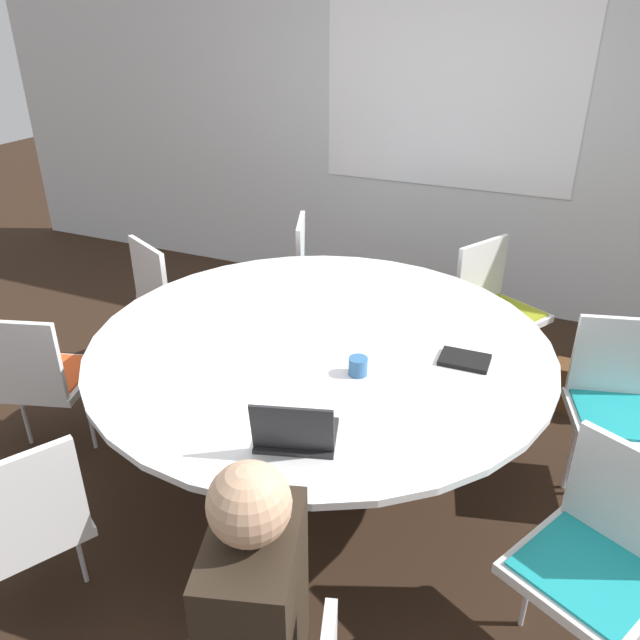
% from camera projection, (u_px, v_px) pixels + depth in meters
% --- Properties ---
extents(ground_plane, '(16.00, 16.00, 0.00)m').
position_uv_depth(ground_plane, '(320.00, 463.00, 3.20)').
color(ground_plane, black).
extents(wall_back, '(8.00, 0.07, 2.70)m').
position_uv_depth(wall_back, '(448.00, 121.00, 4.41)').
color(wall_back, silver).
rests_on(wall_back, ground_plane).
extents(conference_table, '(2.11, 2.11, 0.73)m').
position_uv_depth(conference_table, '(320.00, 353.00, 2.90)').
color(conference_table, '#333333').
rests_on(conference_table, ground_plane).
extents(chair_1, '(0.58, 0.57, 0.84)m').
position_uv_depth(chair_1, '(601.00, 550.00, 2.06)').
color(chair_1, silver).
rests_on(chair_1, ground_plane).
extents(chair_2, '(0.54, 0.52, 0.84)m').
position_uv_depth(chair_2, '(620.00, 398.00, 2.85)').
color(chair_2, silver).
rests_on(chair_2, ground_plane).
extents(chair_3, '(0.58, 0.59, 0.84)m').
position_uv_depth(chair_3, '(495.00, 301.00, 3.76)').
color(chair_3, silver).
rests_on(chair_3, ground_plane).
extents(chair_4, '(0.55, 0.56, 0.84)m').
position_uv_depth(chair_4, '(320.00, 270.00, 4.20)').
color(chair_4, silver).
rests_on(chair_4, ground_plane).
extents(chair_5, '(0.58, 0.57, 0.84)m').
position_uv_depth(chair_5, '(171.00, 292.00, 3.88)').
color(chair_5, silver).
rests_on(chair_5, ground_plane).
extents(chair_6, '(0.55, 0.53, 0.84)m').
position_uv_depth(chair_6, '(38.00, 372.00, 3.05)').
color(chair_6, silver).
rests_on(chair_6, ground_plane).
extents(chair_7, '(0.58, 0.59, 0.84)m').
position_uv_depth(chair_7, '(18.00, 520.00, 2.18)').
color(chair_7, silver).
rests_on(chair_7, ground_plane).
extents(person_0, '(0.33, 0.41, 1.19)m').
position_uv_depth(person_0, '(252.00, 619.00, 1.61)').
color(person_0, '#2D2319').
rests_on(person_0, ground_plane).
extents(laptop, '(0.34, 0.32, 0.21)m').
position_uv_depth(laptop, '(295.00, 432.00, 2.16)').
color(laptop, '#232326').
rests_on(laptop, conference_table).
extents(spiral_notebook, '(0.21, 0.16, 0.02)m').
position_uv_depth(spiral_notebook, '(465.00, 360.00, 2.68)').
color(spiral_notebook, black).
rests_on(spiral_notebook, conference_table).
extents(coffee_cup, '(0.08, 0.08, 0.08)m').
position_uv_depth(coffee_cup, '(358.00, 366.00, 2.58)').
color(coffee_cup, '#33669E').
rests_on(coffee_cup, conference_table).
extents(handbag, '(0.36, 0.16, 0.28)m').
position_uv_depth(handbag, '(586.00, 390.00, 3.55)').
color(handbag, '#513319').
rests_on(handbag, ground_plane).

